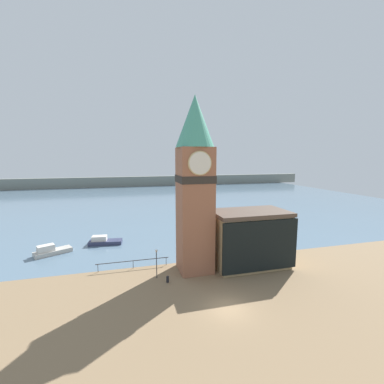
# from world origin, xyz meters

# --- Properties ---
(ground_plane) EXTENTS (160.00, 160.00, 0.00)m
(ground_plane) POSITION_xyz_m (0.00, 0.00, 0.00)
(ground_plane) COLOR #846B4C
(water) EXTENTS (160.00, 120.00, 0.00)m
(water) POSITION_xyz_m (0.00, 72.07, -0.00)
(water) COLOR slate
(water) RESTS_ON ground_plane
(far_shoreline) EXTENTS (180.00, 3.00, 5.00)m
(far_shoreline) POSITION_xyz_m (0.00, 112.07, 2.50)
(far_shoreline) COLOR gray
(far_shoreline) RESTS_ON water
(pier_railing) EXTENTS (9.39, 0.08, 1.09)m
(pier_railing) POSITION_xyz_m (-8.53, 11.82, 0.94)
(pier_railing) COLOR #333338
(pier_railing) RESTS_ON ground_plane
(clock_tower) EXTENTS (4.74, 4.74, 22.06)m
(clock_tower) POSITION_xyz_m (-0.76, 9.34, 11.72)
(clock_tower) COLOR #935B42
(clock_tower) RESTS_ON ground_plane
(pier_building) EXTENTS (10.15, 6.15, 7.50)m
(pier_building) POSITION_xyz_m (6.79, 8.81, 3.77)
(pier_building) COLOR tan
(pier_building) RESTS_ON ground_plane
(boat_near) EXTENTS (5.55, 2.59, 1.46)m
(boat_near) POSITION_xyz_m (-12.94, 22.97, 0.53)
(boat_near) COLOR #333856
(boat_near) RESTS_ON water
(boat_far) EXTENTS (5.42, 4.01, 1.60)m
(boat_far) POSITION_xyz_m (-20.35, 20.08, 0.57)
(boat_far) COLOR #B7B2A8
(boat_far) RESTS_ON water
(mooring_bollard_near) EXTENTS (0.34, 0.34, 0.82)m
(mooring_bollard_near) POSITION_xyz_m (-4.78, 6.83, 0.44)
(mooring_bollard_near) COLOR black
(mooring_bollard_near) RESTS_ON ground_plane
(lamp_post) EXTENTS (0.32, 0.32, 3.61)m
(lamp_post) POSITION_xyz_m (-5.87, 8.29, 2.55)
(lamp_post) COLOR #2D2D33
(lamp_post) RESTS_ON ground_plane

